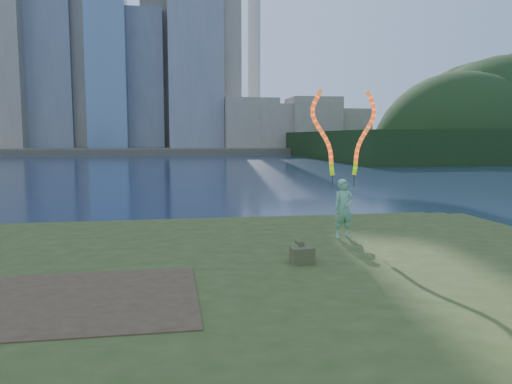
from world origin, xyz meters
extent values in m
plane|color=#1A2843|center=(0.00, 0.00, 0.00)|extent=(320.00, 320.00, 0.00)
cube|color=#354418|center=(0.00, -2.50, 0.15)|extent=(20.00, 18.00, 0.30)
cube|color=#354418|center=(0.00, -2.20, 0.40)|extent=(17.00, 15.00, 0.30)
cube|color=#354418|center=(0.00, -2.00, 0.65)|extent=(14.00, 12.00, 0.30)
cube|color=#47331E|center=(-2.20, -3.20, 0.81)|extent=(3.20, 3.00, 0.02)
cube|color=#4A4536|center=(0.00, 95.00, 0.60)|extent=(320.00, 40.00, 1.20)
cylinder|color=silver|center=(18.00, 102.00, 30.20)|extent=(2.80, 2.80, 58.00)
imported|color=#17803B|center=(3.09, 0.54, 1.50)|extent=(0.54, 0.38, 1.40)
cylinder|color=black|center=(2.82, 0.61, 2.16)|extent=(0.02, 0.02, 0.30)
cylinder|color=black|center=(3.38, 0.66, 2.16)|extent=(0.02, 0.02, 0.30)
cube|color=#484227|center=(1.48, -1.67, 0.95)|extent=(0.46, 0.33, 0.31)
cylinder|color=#484227|center=(1.48, -1.47, 1.16)|extent=(0.13, 0.30, 0.10)
camera|label=1|loc=(-0.96, -10.69, 3.20)|focal=35.00mm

